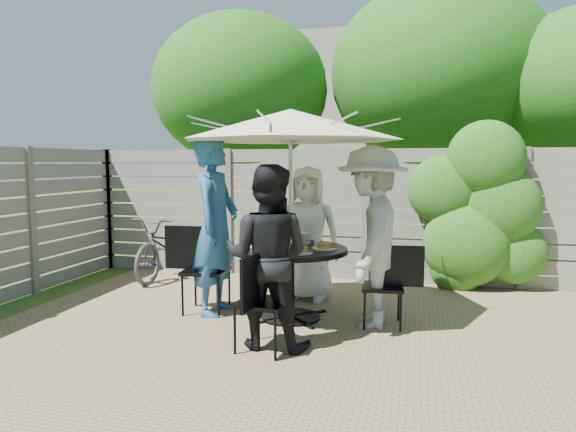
% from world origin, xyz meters
% --- Properties ---
extents(backyard_envelope, '(60.00, 60.00, 5.00)m').
position_xyz_m(backyard_envelope, '(0.09, 10.29, 2.61)').
color(backyard_envelope, '#2E4A17').
rests_on(backyard_envelope, ground).
extents(patio_table, '(1.18, 1.18, 0.77)m').
position_xyz_m(patio_table, '(-0.59, 1.06, 0.54)').
color(patio_table, black).
rests_on(patio_table, ground).
extents(umbrella, '(2.28, 2.28, 2.19)m').
position_xyz_m(umbrella, '(-0.59, 1.06, 2.03)').
color(umbrella, silver).
rests_on(umbrella, ground).
extents(chair_back, '(0.41, 0.60, 0.83)m').
position_xyz_m(chair_back, '(-0.58, 2.02, 0.25)').
color(chair_back, black).
rests_on(chair_back, ground).
extents(person_back, '(0.79, 0.52, 1.61)m').
position_xyz_m(person_back, '(-0.59, 1.89, 0.81)').
color(person_back, white).
rests_on(person_back, ground).
extents(chair_left, '(0.71, 0.50, 0.96)m').
position_xyz_m(chair_left, '(-1.56, 1.07, 0.29)').
color(chair_left, black).
rests_on(chair_left, ground).
extents(person_left, '(0.47, 0.71, 1.94)m').
position_xyz_m(person_left, '(-1.42, 1.07, 0.97)').
color(person_left, '#20578C').
rests_on(person_left, ground).
extents(chair_front, '(0.48, 0.67, 0.90)m').
position_xyz_m(chair_front, '(-0.60, 0.10, 0.27)').
color(chair_front, black).
rests_on(chair_front, ground).
extents(person_front, '(0.80, 0.63, 1.64)m').
position_xyz_m(person_front, '(-0.60, 0.23, 0.82)').
color(person_front, black).
rests_on(person_front, ground).
extents(chair_right, '(0.62, 0.44, 0.84)m').
position_xyz_m(chair_right, '(0.37, 1.05, 0.25)').
color(chair_right, black).
rests_on(chair_right, ground).
extents(person_right, '(0.69, 1.18, 1.82)m').
position_xyz_m(person_right, '(0.24, 1.05, 0.91)').
color(person_right, '#9C9E99').
rests_on(person_right, ground).
extents(plate_back, '(0.26, 0.26, 0.06)m').
position_xyz_m(plate_back, '(-0.59, 1.42, 0.80)').
color(plate_back, white).
rests_on(plate_back, patio_table).
extents(plate_left, '(0.26, 0.26, 0.06)m').
position_xyz_m(plate_left, '(-0.95, 1.06, 0.80)').
color(plate_left, white).
rests_on(plate_left, patio_table).
extents(plate_front, '(0.26, 0.26, 0.06)m').
position_xyz_m(plate_front, '(-0.60, 0.70, 0.80)').
color(plate_front, white).
rests_on(plate_front, patio_table).
extents(plate_right, '(0.26, 0.26, 0.06)m').
position_xyz_m(plate_right, '(-0.23, 1.06, 0.80)').
color(plate_right, white).
rests_on(plate_right, patio_table).
extents(plate_extra, '(0.24, 0.24, 0.06)m').
position_xyz_m(plate_extra, '(-0.42, 0.76, 0.80)').
color(plate_extra, white).
rests_on(plate_extra, patio_table).
extents(glass_back, '(0.07, 0.07, 0.14)m').
position_xyz_m(glass_back, '(-0.70, 1.32, 0.84)').
color(glass_back, silver).
rests_on(glass_back, patio_table).
extents(glass_left, '(0.07, 0.07, 0.14)m').
position_xyz_m(glass_left, '(-0.85, 0.96, 0.84)').
color(glass_left, silver).
rests_on(glass_left, patio_table).
extents(glass_front, '(0.07, 0.07, 0.14)m').
position_xyz_m(glass_front, '(-0.49, 0.80, 0.84)').
color(glass_front, silver).
rests_on(glass_front, patio_table).
extents(glass_right, '(0.07, 0.07, 0.14)m').
position_xyz_m(glass_right, '(-0.33, 1.16, 0.84)').
color(glass_right, silver).
rests_on(glass_right, patio_table).
extents(syrup_jug, '(0.09, 0.09, 0.16)m').
position_xyz_m(syrup_jug, '(-0.65, 1.11, 0.85)').
color(syrup_jug, '#59280C').
rests_on(syrup_jug, patio_table).
extents(coffee_cup, '(0.08, 0.08, 0.12)m').
position_xyz_m(coffee_cup, '(-0.49, 1.28, 0.83)').
color(coffee_cup, '#C6B293').
rests_on(coffee_cup, patio_table).
extents(bicycle, '(0.66, 1.73, 0.90)m').
position_xyz_m(bicycle, '(-2.76, 2.60, 0.45)').
color(bicycle, '#333338').
rests_on(bicycle, ground).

